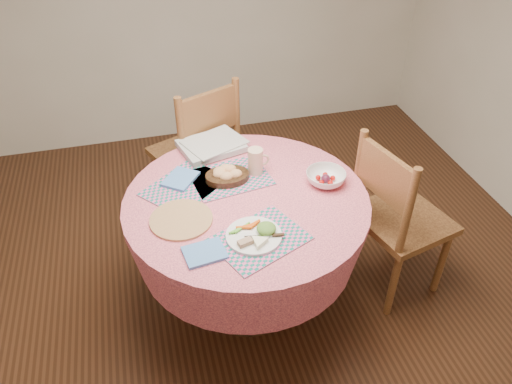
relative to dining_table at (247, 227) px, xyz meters
The scene contains 16 objects.
ground 0.56m from the dining_table, ahead, with size 4.00×4.00×0.00m, color #331C0F.
room_envelope 1.16m from the dining_table, ahead, with size 4.01×4.01×2.71m.
dining_table is the anchor object (origin of this frame).
chair_right 0.83m from the dining_table, ahead, with size 0.55×0.56×1.01m.
chair_back 0.82m from the dining_table, 98.32° to the left, with size 0.63×0.62×1.05m.
placemat_front 0.37m from the dining_table, 92.52° to the right, with size 0.40×0.30×0.01m, color #147062.
placemat_left 0.39m from the dining_table, 148.26° to the left, with size 0.40×0.30×0.01m, color #147062.
placemat_back 0.28m from the dining_table, 101.93° to the left, with size 0.40×0.30×0.01m, color #147062.
wicker_trivet 0.40m from the dining_table, 165.56° to the right, with size 0.30×0.30×0.01m, color #8E5C3D.
napkin_near 0.48m from the dining_table, 128.60° to the right, with size 0.18×0.14×0.01m, color #4F84CD.
napkin_far 0.43m from the dining_table, 142.37° to the left, with size 0.18×0.14×0.01m, color #4F84CD.
dinner_plate 0.37m from the dining_table, 95.48° to the right, with size 0.26×0.26×0.05m.
bread_bowl 0.30m from the dining_table, 109.10° to the left, with size 0.23×0.23×0.08m.
latte_mug 0.35m from the dining_table, 63.22° to the left, with size 0.12×0.08×0.14m.
fruit_bowl 0.49m from the dining_table, ahead, with size 0.23×0.23×0.06m.
newspaper_stack 0.55m from the dining_table, 99.49° to the left, with size 0.41×0.36×0.04m.
Camera 1 is at (-0.45, -1.91, 2.29)m, focal length 35.00 mm.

